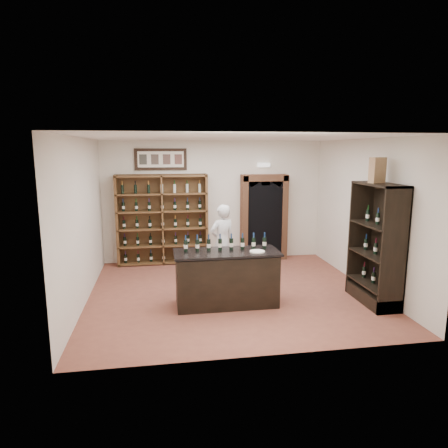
{
  "coord_description": "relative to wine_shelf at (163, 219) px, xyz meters",
  "views": [
    {
      "loc": [
        -1.35,
        -7.39,
        2.79
      ],
      "look_at": [
        -0.1,
        0.3,
        1.33
      ],
      "focal_mm": 32.0,
      "sensor_mm": 36.0,
      "label": 1
    }
  ],
  "objects": [
    {
      "name": "floor",
      "position": [
        1.3,
        -2.33,
        -1.1
      ],
      "size": [
        5.5,
        5.5,
        0.0
      ],
      "primitive_type": "plane",
      "color": "brown",
      "rests_on": "ground"
    },
    {
      "name": "ceiling",
      "position": [
        1.3,
        -2.33,
        1.9
      ],
      "size": [
        5.5,
        5.5,
        0.0
      ],
      "primitive_type": "plane",
      "rotation": [
        3.14,
        0.0,
        0.0
      ],
      "color": "white",
      "rests_on": "wall_back"
    },
    {
      "name": "wall_back",
      "position": [
        1.3,
        0.17,
        0.4
      ],
      "size": [
        5.5,
        0.04,
        3.0
      ],
      "primitive_type": "cube",
      "color": "white",
      "rests_on": "ground"
    },
    {
      "name": "wall_left",
      "position": [
        -1.45,
        -2.33,
        0.4
      ],
      "size": [
        0.04,
        5.0,
        3.0
      ],
      "primitive_type": "cube",
      "color": "white",
      "rests_on": "ground"
    },
    {
      "name": "wall_right",
      "position": [
        4.05,
        -2.33,
        0.4
      ],
      "size": [
        0.04,
        5.0,
        3.0
      ],
      "primitive_type": "cube",
      "color": "white",
      "rests_on": "ground"
    },
    {
      "name": "wine_shelf",
      "position": [
        0.0,
        0.0,
        0.0
      ],
      "size": [
        2.2,
        0.38,
        2.2
      ],
      "color": "brown",
      "rests_on": "ground"
    },
    {
      "name": "framed_picture",
      "position": [
        0.0,
        0.14,
        1.45
      ],
      "size": [
        1.25,
        0.04,
        0.52
      ],
      "primitive_type": "cube",
      "color": "black",
      "rests_on": "wall_back"
    },
    {
      "name": "arched_doorway",
      "position": [
        2.55,
        -0.0,
        0.04
      ],
      "size": [
        1.17,
        0.35,
        2.17
      ],
      "color": "black",
      "rests_on": "ground"
    },
    {
      "name": "emergency_light",
      "position": [
        2.55,
        0.09,
        1.3
      ],
      "size": [
        0.3,
        0.1,
        0.1
      ],
      "primitive_type": "cube",
      "color": "white",
      "rests_on": "wall_back"
    },
    {
      "name": "tasting_counter",
      "position": [
        1.1,
        -2.93,
        -0.61
      ],
      "size": [
        1.88,
        0.78,
        1.0
      ],
      "color": "black",
      "rests_on": "ground"
    },
    {
      "name": "counter_bottle_0",
      "position": [
        0.38,
        -2.83,
        0.01
      ],
      "size": [
        0.07,
        0.07,
        0.3
      ],
      "color": "black",
      "rests_on": "tasting_counter"
    },
    {
      "name": "counter_bottle_1",
      "position": [
        0.59,
        -2.83,
        0.01
      ],
      "size": [
        0.07,
        0.07,
        0.3
      ],
      "color": "black",
      "rests_on": "tasting_counter"
    },
    {
      "name": "counter_bottle_2",
      "position": [
        0.79,
        -2.83,
        0.01
      ],
      "size": [
        0.07,
        0.07,
        0.3
      ],
      "color": "black",
      "rests_on": "tasting_counter"
    },
    {
      "name": "counter_bottle_3",
      "position": [
        1.0,
        -2.83,
        0.01
      ],
      "size": [
        0.07,
        0.07,
        0.3
      ],
      "color": "black",
      "rests_on": "tasting_counter"
    },
    {
      "name": "counter_bottle_4",
      "position": [
        1.2,
        -2.83,
        0.01
      ],
      "size": [
        0.07,
        0.07,
        0.3
      ],
      "color": "black",
      "rests_on": "tasting_counter"
    },
    {
      "name": "counter_bottle_5",
      "position": [
        1.41,
        -2.83,
        0.01
      ],
      "size": [
        0.07,
        0.07,
        0.3
      ],
      "color": "black",
      "rests_on": "tasting_counter"
    },
    {
      "name": "counter_bottle_6",
      "position": [
        1.61,
        -2.83,
        0.01
      ],
      "size": [
        0.07,
        0.07,
        0.3
      ],
      "color": "black",
      "rests_on": "tasting_counter"
    },
    {
      "name": "counter_bottle_7",
      "position": [
        1.82,
        -2.83,
        0.01
      ],
      "size": [
        0.07,
        0.07,
        0.3
      ],
      "color": "black",
      "rests_on": "tasting_counter"
    },
    {
      "name": "side_cabinet",
      "position": [
        3.82,
        -3.23,
        -0.35
      ],
      "size": [
        0.48,
        1.2,
        2.2
      ],
      "color": "black",
      "rests_on": "ground"
    },
    {
      "name": "shopkeeper",
      "position": [
        1.26,
        -1.37,
        -0.29
      ],
      "size": [
        0.7,
        0.58,
        1.63
      ],
      "primitive_type": "imported",
      "rotation": [
        0.0,
        0.0,
        3.52
      ],
      "color": "silver",
      "rests_on": "ground"
    },
    {
      "name": "plate",
      "position": [
        1.62,
        -3.07,
        -0.09
      ],
      "size": [
        0.27,
        0.27,
        0.02
      ],
      "primitive_type": "cylinder",
      "color": "white",
      "rests_on": "tasting_counter"
    },
    {
      "name": "wine_crate",
      "position": [
        3.76,
        -3.16,
        1.33
      ],
      "size": [
        0.34,
        0.24,
        0.45
      ],
      "primitive_type": "cube",
      "rotation": [
        0.0,
        0.0,
        0.39
      ],
      "color": "#A48856",
      "rests_on": "side_cabinet"
    }
  ]
}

